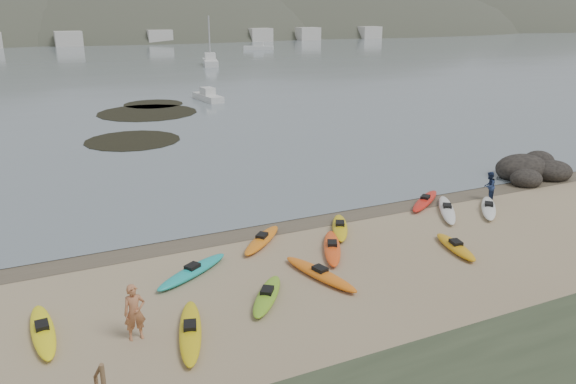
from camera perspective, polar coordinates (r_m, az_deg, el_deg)
ground at (r=27.39m, az=-0.00°, el=-2.98°), size 600.00×600.00×0.00m
wet_sand at (r=27.14m, az=0.27°, el=-3.18°), size 60.00×60.00×0.00m
water at (r=323.44m, az=-24.19°, el=14.89°), size 1200.00×1200.00×0.00m
kayaks at (r=23.96m, az=4.50°, el=-5.81°), size 23.15×10.39×0.34m
person_west at (r=18.39m, az=-15.32°, el=-11.70°), size 0.68×0.45×1.85m
person_east at (r=32.02m, az=19.76°, el=0.57°), size 0.96×0.88×1.58m
rock_cluster at (r=37.61m, az=23.49°, el=1.76°), size 5.21×3.82×1.72m
kelp_mats at (r=55.41m, az=-14.29°, el=7.36°), size 12.20×23.67×0.04m
moored_boats at (r=104.25m, az=-21.19°, el=11.85°), size 85.05×78.26×1.33m
far_hills at (r=224.31m, az=-12.39°, el=11.14°), size 550.00×135.00×80.00m
far_town at (r=169.14m, az=-20.17°, el=14.43°), size 199.00×5.00×4.00m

